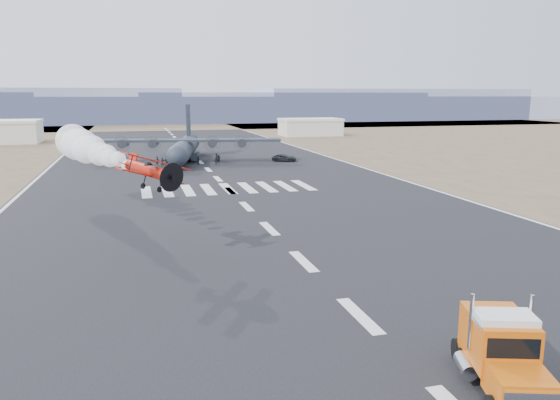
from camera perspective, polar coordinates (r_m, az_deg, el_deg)
name	(u,v)px	position (r m, az deg, el deg)	size (l,w,h in m)	color
ground	(360,315)	(36.17, 8.31, -11.85)	(500.00, 500.00, 0.00)	black
scrub_far	(162,125)	(261.23, -12.21, 7.65)	(500.00, 80.00, 0.00)	brown
runway_markings	(218,179)	(92.57, -6.52, 2.22)	(60.00, 260.00, 0.01)	silver
ridge_seg_c	(21,106)	(295.09, -25.45, 8.85)	(150.00, 50.00, 17.00)	#8890AD
ridge_seg_d	(158,109)	(290.92, -12.58, 9.23)	(150.00, 50.00, 13.00)	#8890AD
ridge_seg_e	(280,107)	(301.01, 0.04, 9.73)	(150.00, 50.00, 15.00)	#8890AD
ridge_seg_f	(389,104)	(324.08, 11.37, 9.78)	(150.00, 50.00, 17.00)	#8890AD
ridge_seg_g	(487,107)	(357.68, 20.85, 9.06)	(150.00, 50.00, 13.00)	#8890AD
hangar_right	(310,127)	(190.39, 3.19, 7.64)	(20.50, 12.50, 5.90)	beige
semi_truck	(502,352)	(28.96, 22.14, -14.50)	(4.96, 8.77, 3.87)	black
aerobatic_biplane	(150,170)	(47.45, -13.40, 3.04)	(6.59, 6.42, 3.62)	#B8170C
smoke_trail	(81,146)	(70.60, -20.06, 5.34)	(10.65, 27.85, 4.32)	white
transport_aircraft	(184,147)	(118.31, -9.96, 5.50)	(40.73, 33.36, 11.79)	#222B33
support_vehicle	(284,158)	(116.36, 0.45, 4.43)	(2.44, 5.29, 1.47)	black
crew_a	(162,162)	(110.49, -12.21, 3.90)	(0.63, 0.52, 1.72)	black
crew_b	(216,158)	(115.66, -6.69, 4.41)	(0.90, 0.56, 1.85)	black
crew_c	(216,161)	(110.83, -6.69, 4.09)	(1.09, 0.51, 1.69)	black
crew_d	(198,160)	(111.94, -8.55, 4.14)	(1.06, 0.54, 1.81)	black
crew_e	(126,161)	(114.16, -15.77, 3.94)	(0.80, 0.49, 1.64)	black
crew_f	(167,161)	(111.77, -11.74, 4.02)	(1.68, 0.54, 1.81)	black
crew_g	(157,161)	(112.66, -12.69, 4.02)	(0.64, 0.52, 1.74)	black
crew_h	(219,159)	(113.86, -6.42, 4.29)	(0.85, 0.53, 1.75)	black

